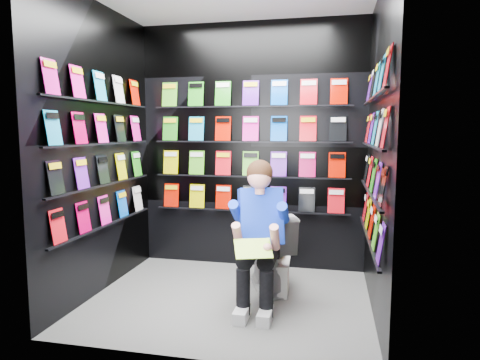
# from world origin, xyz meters

# --- Properties ---
(floor) EXTENTS (2.40, 2.40, 0.00)m
(floor) POSITION_xyz_m (0.00, 0.00, 0.00)
(floor) COLOR slate
(floor) RESTS_ON ground
(wall_back) EXTENTS (2.40, 0.04, 2.60)m
(wall_back) POSITION_xyz_m (0.00, 1.00, 1.30)
(wall_back) COLOR black
(wall_back) RESTS_ON floor
(wall_front) EXTENTS (2.40, 0.04, 2.60)m
(wall_front) POSITION_xyz_m (0.00, -1.00, 1.30)
(wall_front) COLOR black
(wall_front) RESTS_ON floor
(wall_left) EXTENTS (0.04, 2.00, 2.60)m
(wall_left) POSITION_xyz_m (-1.20, 0.00, 1.30)
(wall_left) COLOR black
(wall_left) RESTS_ON floor
(wall_right) EXTENTS (0.04, 2.00, 2.60)m
(wall_right) POSITION_xyz_m (1.20, 0.00, 1.30)
(wall_right) COLOR black
(wall_right) RESTS_ON floor
(comics_back) EXTENTS (2.10, 0.06, 1.37)m
(comics_back) POSITION_xyz_m (0.00, 0.97, 1.31)
(comics_back) COLOR red
(comics_back) RESTS_ON wall_back
(comics_left) EXTENTS (0.06, 1.70, 1.37)m
(comics_left) POSITION_xyz_m (-1.17, 0.00, 1.31)
(comics_left) COLOR red
(comics_left) RESTS_ON wall_left
(comics_right) EXTENTS (0.06, 1.70, 1.37)m
(comics_right) POSITION_xyz_m (1.17, 0.00, 1.31)
(comics_right) COLOR red
(comics_right) RESTS_ON wall_right
(toilet) EXTENTS (0.64, 0.85, 0.73)m
(toilet) POSITION_xyz_m (0.28, 0.35, 0.37)
(toilet) COLOR white
(toilet) RESTS_ON floor
(longbox) EXTENTS (0.21, 0.36, 0.26)m
(longbox) POSITION_xyz_m (0.39, 0.26, 0.13)
(longbox) COLOR silver
(longbox) RESTS_ON floor
(longbox_lid) EXTENTS (0.23, 0.38, 0.03)m
(longbox_lid) POSITION_xyz_m (0.39, 0.26, 0.28)
(longbox_lid) COLOR silver
(longbox_lid) RESTS_ON longbox
(reader) EXTENTS (0.69, 0.83, 1.30)m
(reader) POSITION_xyz_m (0.28, -0.03, 0.74)
(reader) COLOR #1A37C5
(reader) RESTS_ON toilet
(held_comic) EXTENTS (0.32, 0.25, 0.12)m
(held_comic) POSITION_xyz_m (0.28, -0.38, 0.58)
(held_comic) COLOR green
(held_comic) RESTS_ON reader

